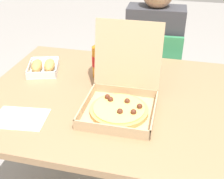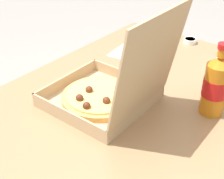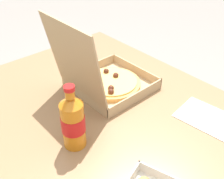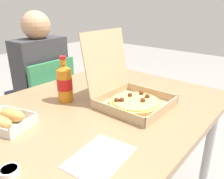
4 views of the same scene
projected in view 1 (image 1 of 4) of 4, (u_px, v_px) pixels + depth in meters
name	position (u px, v px, depth m)	size (l,w,h in m)	color
dining_table	(107.00, 109.00, 1.38)	(1.14, 0.93, 0.74)	#997551
chair	(151.00, 78.00, 2.03)	(0.42, 0.42, 0.83)	#338451
diner_person	(154.00, 47.00, 1.98)	(0.37, 0.41, 1.15)	#333847
pizza_box_open	(121.00, 99.00, 1.21)	(0.30, 0.35, 0.34)	tan
bread_side_box	(43.00, 66.00, 1.53)	(0.20, 0.23, 0.06)	white
cola_bottle	(99.00, 59.00, 1.45)	(0.07, 0.07, 0.22)	orange
paper_menu	(20.00, 118.00, 1.18)	(0.21, 0.15, 0.00)	white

